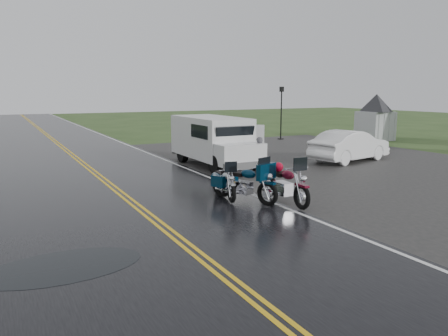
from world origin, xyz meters
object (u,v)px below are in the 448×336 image
Objects in this scene: van_white at (216,147)px; motorcycle_silver at (232,185)px; sedan_white at (350,146)px; motorcycle_teal at (268,184)px; visitor_center at (376,106)px; motorcycle_red at (302,187)px; lamp_post_far_right at (281,113)px; person_at_van at (259,156)px.

motorcycle_silver is at bearing -111.00° from van_white.
motorcycle_teal is at bearing 111.41° from sedan_white.
visitor_center is 6.40× the size of motorcycle_red.
visitor_center is 7.63× the size of motorcycle_silver.
motorcycle_red is at bearing -72.07° from motorcycle_teal.
sedan_white is (9.06, 4.53, 0.13)m from motorcycle_silver.
lamp_post_far_right is at bearing 149.66° from visitor_center.
person_at_van is at bearing -20.64° from van_white.
van_white reaches higher than motorcycle_silver.
person_at_van is (2.61, 4.63, 0.04)m from motorcycle_teal.
sedan_white is (-8.30, -6.27, -1.65)m from visitor_center.
van_white is (-15.66, -6.35, -1.25)m from visitor_center.
visitor_center is at bearing 43.76° from motorcycle_silver.
sedan_white is at bearing -142.94° from visitor_center.
motorcycle_teal is 5.32m from person_at_van.
van_white is at bearing -16.20° from person_at_van.
motorcycle_red is 0.43× the size of van_white.
person_at_van is at bearing 60.46° from motorcycle_silver.
visitor_center is 10.46× the size of person_at_van.
visitor_center reaches higher than motorcycle_red.
motorcycle_silver is 10.13m from sedan_white.
visitor_center is 15.72m from person_at_van.
motorcycle_teal is 1.11m from motorcycle_silver.
lamp_post_far_right reaches higher than motorcycle_silver.
visitor_center reaches higher than motorcycle_teal.
motorcycle_teal is at bearing -145.03° from visitor_center.
sedan_white is 10.00m from lamp_post_far_right.
person_at_van is at bearing 85.75° from sedan_white.
lamp_post_far_right is at bearing 59.00° from motorcycle_red.
motorcycle_teal is 0.66× the size of lamp_post_far_right.
motorcycle_silver is 5.10m from person_at_van.
visitor_center is 6.57m from lamp_post_far_right.
motorcycle_teal is at bearing 130.96° from motorcycle_red.
sedan_white is (7.66, 6.14, 0.02)m from motorcycle_red.
motorcycle_silver is at bearing -129.68° from lamp_post_far_right.
motorcycle_silver is 4.79m from van_white.
motorcycle_red is 1.63× the size of person_at_van.
visitor_center is at bearing -149.13° from person_at_van.
lamp_post_far_right is at bearing -124.66° from person_at_van.
van_white is 1.56× the size of lamp_post_far_right.
person_at_van is (3.37, 3.82, 0.15)m from motorcycle_silver.
motorcycle_red is at bearing -37.11° from motorcycle_silver.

